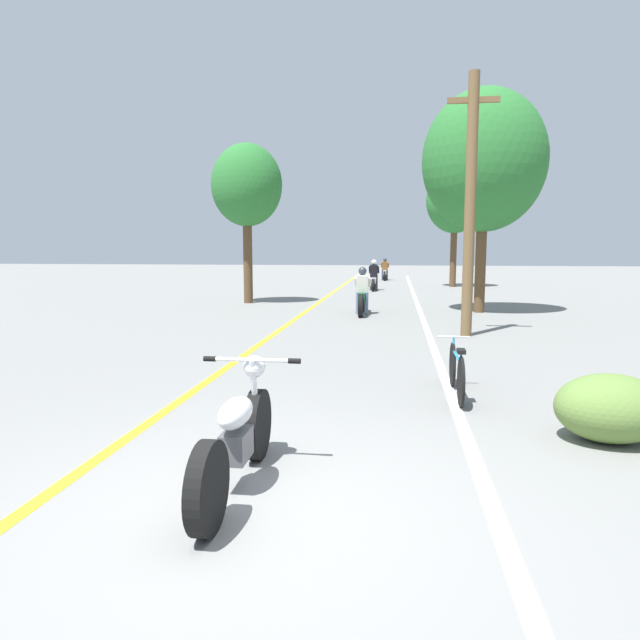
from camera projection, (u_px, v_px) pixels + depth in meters
ground_plane at (252, 512)px, 4.27m from camera, size 120.00×120.00×0.00m
lane_stripe_center at (301, 315)px, 16.65m from camera, size 0.14×48.00×0.01m
lane_stripe_edge at (422, 317)px, 16.19m from camera, size 0.14×48.00×0.01m
utility_pole at (470, 203)px, 12.42m from camera, size 1.10×0.24×5.69m
roadside_tree_right_near at (484, 161)px, 16.88m from camera, size 3.65×3.28×6.63m
roadside_tree_right_far at (455, 201)px, 28.23m from camera, size 2.82×2.53×5.91m
roadside_tree_left at (247, 186)px, 19.88m from camera, size 2.49×2.24×5.57m
roadside_bush at (611, 408)px, 5.78m from camera, size 1.10×0.88×0.70m
motorcycle_foreground at (238, 437)px, 4.65m from camera, size 0.88×2.09×1.00m
motorcycle_rider_lead at (362, 296)px, 16.84m from camera, size 0.50×2.15×1.40m
motorcycle_rider_mid at (374, 279)px, 26.29m from camera, size 0.50×1.92×1.42m
motorcycle_rider_far at (385, 272)px, 34.57m from camera, size 0.50×2.05×1.34m
bicycle_parked at (457, 371)px, 7.58m from camera, size 0.44×1.71×0.73m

